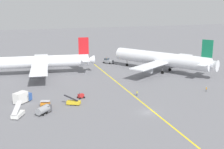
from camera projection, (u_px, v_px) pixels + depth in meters
name	position (u px, v px, depth m)	size (l,w,h in m)	color
ground_plane	(148.00, 112.00, 79.75)	(600.00, 600.00, 0.00)	slate
taxiway_stripe	(140.00, 100.00, 89.64)	(0.50, 120.00, 0.01)	yellow
airliner_at_gate_left	(36.00, 62.00, 121.41)	(51.10, 46.08, 15.50)	white
airliner_being_pushed	(161.00, 59.00, 127.47)	(42.29, 46.27, 15.76)	white
pushback_tug	(108.00, 61.00, 146.72)	(5.75, 7.77, 2.90)	gray
gse_catering_truck_tall	(22.00, 97.00, 87.18)	(5.88, 5.77, 3.50)	#2D5199
gse_baggage_cart_near_cluster	(45.00, 104.00, 84.24)	(3.10, 2.41, 1.71)	orange
gse_stair_truck_yellow	(18.00, 114.00, 75.98)	(3.87, 4.91, 4.06)	silver
gse_belt_loader_portside	(73.00, 102.00, 85.56)	(4.88, 3.57, 3.02)	gold
gse_fuel_bowser_stubby	(44.00, 109.00, 78.27)	(4.85, 4.73, 2.40)	gray
gse_gpu_cart_small	(81.00, 96.00, 91.68)	(2.47, 2.14, 1.90)	red
ground_crew_marshaller_foreground	(137.00, 93.00, 94.14)	(0.48, 0.36, 1.71)	#2D3351
ground_crew_ramp_agent_by_cones	(206.00, 89.00, 98.52)	(0.36, 0.36, 1.73)	#4C4C51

